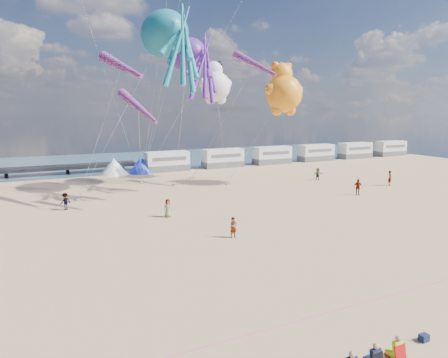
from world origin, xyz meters
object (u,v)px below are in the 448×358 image
motorhome_1 (223,158)px  beachgoer_2 (65,201)px  motorhome_3 (316,153)px  windsock_mid (255,64)px  windsock_right (138,107)px  beachgoer_4 (318,174)px  kite_octopus_teal (164,34)px  kite_octopus_purple (188,55)px  standing_person (233,227)px  sandbag_b (175,185)px  motorhome_2 (272,155)px  beachgoer_6 (168,208)px  tent_white (114,167)px  sandbag_e (141,183)px  sandbag_c (228,184)px  kite_teddy_orange (284,94)px  windsock_left (122,66)px  tent_blue (141,165)px  sandbag_d (192,178)px  motorhome_0 (167,161)px  sandbag_a (78,200)px  cooler_navy (424,338)px  motorhome_5 (390,148)px  beachgoer_5 (390,178)px  beachgoer_3 (358,187)px

motorhome_1 → beachgoer_2: (-25.56, -18.91, -0.68)m
motorhome_1 → motorhome_3: (19.00, 0.00, 0.00)m
windsock_mid → windsock_right: 16.93m
beachgoer_4 → windsock_right: size_ratio=0.29×
kite_octopus_teal → kite_octopus_purple: 4.85m
standing_person → motorhome_1: bearing=62.3°
sandbag_b → kite_octopus_teal: 17.71m
motorhome_2 → beachgoer_6: (-27.15, -25.58, -0.69)m
tent_white → sandbag_e: bearing=-78.8°
motorhome_1 → beachgoer_2: bearing=-143.5°
sandbag_c → kite_teddy_orange: bearing=-25.8°
windsock_left → kite_octopus_purple: bearing=17.7°
tent_blue → windsock_mid: 23.32m
tent_white → tent_blue: bearing=0.0°
motorhome_1 → sandbag_d: motorhome_1 is taller
sandbag_c → sandbag_e: same height
beachgoer_2 → beachgoer_6: beachgoer_2 is taller
kite_octopus_teal → windsock_left: 8.83m
motorhome_3 → sandbag_d: motorhome_3 is taller
motorhome_0 → tent_white: (-8.00, 0.00, -0.30)m
standing_person → sandbag_d: standing_person is taller
kite_octopus_purple → sandbag_b: bearing=-166.1°
sandbag_a → kite_octopus_teal: 20.01m
motorhome_2 → sandbag_e: bearing=-160.9°
beachgoer_6 → sandbag_e: bearing=73.8°
cooler_navy → standing_person: 15.37m
sandbag_d → windsock_right: windsock_right is taller
tent_blue → sandbag_e: size_ratio=8.00×
sandbag_e → windsock_left: size_ratio=0.08×
standing_person → beachgoer_6: bearing=105.5°
sandbag_b → windsock_mid: size_ratio=0.08×
motorhome_2 → beachgoer_6: bearing=-136.7°
motorhome_3 → sandbag_b: bearing=-159.5°
motorhome_2 → sandbag_d: (-18.13, -8.06, -1.39)m
motorhome_1 → motorhome_5: (38.00, 0.00, 0.00)m
kite_octopus_teal → kite_octopus_purple: size_ratio=1.11×
kite_octopus_purple → tent_blue: bearing=129.3°
beachgoer_5 → kite_octopus_teal: size_ratio=0.16×
cooler_navy → beachgoer_3: beachgoer_3 is taller
sandbag_e → beachgoer_4: bearing=-19.1°
motorhome_1 → kite_octopus_purple: size_ratio=0.64×
windsock_mid → beachgoer_6: bearing=-168.5°
tent_white → standing_person: 33.27m
beachgoer_6 → tent_white: bearing=79.9°
beachgoer_3 → sandbag_e: bearing=170.8°
windsock_mid → sandbag_d: bearing=99.1°
sandbag_b → windsock_mid: windsock_mid is taller
motorhome_5 → sandbag_d: motorhome_5 is taller
sandbag_c → kite_teddy_orange: kite_teddy_orange is taller
motorhome_3 → kite_octopus_teal: kite_octopus_teal is taller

